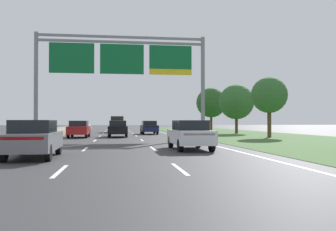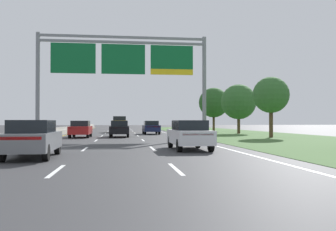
{
  "view_description": "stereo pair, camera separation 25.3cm",
  "coord_description": "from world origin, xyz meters",
  "px_view_note": "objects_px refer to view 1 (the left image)",
  "views": [
    {
      "loc": [
        -0.13,
        -1.21,
        1.52
      ],
      "look_at": [
        2.96,
        21.31,
        1.87
      ],
      "focal_mm": 39.76,
      "sensor_mm": 36.0,
      "label": 1
    },
    {
      "loc": [
        0.13,
        -1.24,
        1.52
      ],
      "look_at": [
        2.96,
        21.31,
        1.87
      ],
      "focal_mm": 39.76,
      "sensor_mm": 36.0,
      "label": 2
    }
  ],
  "objects_px": {
    "car_white_right_lane_sedan": "(190,134)",
    "roadside_tree_far": "(236,102)",
    "roadside_tree_mid": "(269,95)",
    "roadside_tree_distant": "(211,103)",
    "pickup_truck_gold": "(117,124)",
    "overhead_sign_gantry": "(122,64)",
    "car_grey_left_lane_sedan": "(34,138)",
    "car_black_centre_lane_sedan": "(118,128)",
    "car_navy_right_lane_sedan": "(149,127)",
    "car_red_left_lane_sedan": "(79,129)"
  },
  "relations": [
    {
      "from": "car_white_right_lane_sedan",
      "to": "roadside_tree_far",
      "type": "distance_m",
      "value": 26.59
    },
    {
      "from": "roadside_tree_mid",
      "to": "roadside_tree_distant",
      "type": "distance_m",
      "value": 21.67
    },
    {
      "from": "car_white_right_lane_sedan",
      "to": "pickup_truck_gold",
      "type": "bearing_deg",
      "value": 6.1
    },
    {
      "from": "roadside_tree_mid",
      "to": "roadside_tree_far",
      "type": "relative_size",
      "value": 0.94
    },
    {
      "from": "roadside_tree_mid",
      "to": "roadside_tree_far",
      "type": "distance_m",
      "value": 10.81
    },
    {
      "from": "roadside_tree_distant",
      "to": "overhead_sign_gantry",
      "type": "bearing_deg",
      "value": -122.38
    },
    {
      "from": "car_white_right_lane_sedan",
      "to": "roadside_tree_mid",
      "type": "xyz_separation_m",
      "value": [
        10.17,
        13.4,
        3.12
      ]
    },
    {
      "from": "car_grey_left_lane_sedan",
      "to": "roadside_tree_mid",
      "type": "height_order",
      "value": "roadside_tree_mid"
    },
    {
      "from": "car_grey_left_lane_sedan",
      "to": "car_white_right_lane_sedan",
      "type": "height_order",
      "value": "same"
    },
    {
      "from": "car_grey_left_lane_sedan",
      "to": "car_black_centre_lane_sedan",
      "type": "bearing_deg",
      "value": -11.16
    },
    {
      "from": "car_white_right_lane_sedan",
      "to": "car_black_centre_lane_sedan",
      "type": "distance_m",
      "value": 17.09
    },
    {
      "from": "roadside_tree_distant",
      "to": "car_black_centre_lane_sedan",
      "type": "bearing_deg",
      "value": -127.25
    },
    {
      "from": "car_grey_left_lane_sedan",
      "to": "car_navy_right_lane_sedan",
      "type": "xyz_separation_m",
      "value": [
        7.14,
        27.38,
        0.0
      ]
    },
    {
      "from": "roadside_tree_distant",
      "to": "car_red_left_lane_sedan",
      "type": "bearing_deg",
      "value": -132.61
    },
    {
      "from": "car_navy_right_lane_sedan",
      "to": "roadside_tree_far",
      "type": "xyz_separation_m",
      "value": [
        10.72,
        0.33,
        3.06
      ]
    },
    {
      "from": "car_navy_right_lane_sedan",
      "to": "car_black_centre_lane_sedan",
      "type": "distance_m",
      "value": 8.07
    },
    {
      "from": "pickup_truck_gold",
      "to": "roadside_tree_mid",
      "type": "height_order",
      "value": "roadside_tree_mid"
    },
    {
      "from": "car_white_right_lane_sedan",
      "to": "car_red_left_lane_sedan",
      "type": "height_order",
      "value": "same"
    },
    {
      "from": "car_grey_left_lane_sedan",
      "to": "roadside_tree_distant",
      "type": "distance_m",
      "value": 42.49
    },
    {
      "from": "roadside_tree_distant",
      "to": "car_navy_right_lane_sedan",
      "type": "bearing_deg",
      "value": -132.78
    },
    {
      "from": "car_white_right_lane_sedan",
      "to": "car_red_left_lane_sedan",
      "type": "xyz_separation_m",
      "value": [
        -7.39,
        15.94,
        0.0
      ]
    },
    {
      "from": "car_red_left_lane_sedan",
      "to": "car_black_centre_lane_sedan",
      "type": "relative_size",
      "value": 1.0
    },
    {
      "from": "car_navy_right_lane_sedan",
      "to": "car_grey_left_lane_sedan",
      "type": "bearing_deg",
      "value": 164.78
    },
    {
      "from": "car_black_centre_lane_sedan",
      "to": "roadside_tree_distant",
      "type": "bearing_deg",
      "value": -36.66
    },
    {
      "from": "car_white_right_lane_sedan",
      "to": "roadside_tree_far",
      "type": "relative_size",
      "value": 0.74
    },
    {
      "from": "car_red_left_lane_sedan",
      "to": "car_white_right_lane_sedan",
      "type": "bearing_deg",
      "value": -154.92
    },
    {
      "from": "pickup_truck_gold",
      "to": "car_black_centre_lane_sedan",
      "type": "distance_m",
      "value": 14.96
    },
    {
      "from": "car_navy_right_lane_sedan",
      "to": "roadside_tree_far",
      "type": "relative_size",
      "value": 0.73
    },
    {
      "from": "car_navy_right_lane_sedan",
      "to": "car_white_right_lane_sedan",
      "type": "relative_size",
      "value": 1.0
    },
    {
      "from": "overhead_sign_gantry",
      "to": "car_grey_left_lane_sedan",
      "type": "xyz_separation_m",
      "value": [
        -3.85,
        -17.05,
        -5.76
      ]
    },
    {
      "from": "car_grey_left_lane_sedan",
      "to": "roadside_tree_far",
      "type": "height_order",
      "value": "roadside_tree_far"
    },
    {
      "from": "roadside_tree_far",
      "to": "overhead_sign_gantry",
      "type": "bearing_deg",
      "value": -142.74
    },
    {
      "from": "car_white_right_lane_sedan",
      "to": "roadside_tree_far",
      "type": "height_order",
      "value": "roadside_tree_far"
    },
    {
      "from": "car_red_left_lane_sedan",
      "to": "overhead_sign_gantry",
      "type": "bearing_deg",
      "value": -120.97
    },
    {
      "from": "pickup_truck_gold",
      "to": "roadside_tree_far",
      "type": "bearing_deg",
      "value": -117.19
    },
    {
      "from": "car_navy_right_lane_sedan",
      "to": "car_black_centre_lane_sedan",
      "type": "relative_size",
      "value": 1.0
    },
    {
      "from": "car_navy_right_lane_sedan",
      "to": "car_red_left_lane_sedan",
      "type": "xyz_separation_m",
      "value": [
        -7.24,
        -7.94,
        0.0
      ]
    },
    {
      "from": "car_navy_right_lane_sedan",
      "to": "car_white_right_lane_sedan",
      "type": "height_order",
      "value": "same"
    },
    {
      "from": "car_grey_left_lane_sedan",
      "to": "car_red_left_lane_sedan",
      "type": "height_order",
      "value": "same"
    },
    {
      "from": "car_white_right_lane_sedan",
      "to": "car_red_left_lane_sedan",
      "type": "bearing_deg",
      "value": 24.02
    },
    {
      "from": "pickup_truck_gold",
      "to": "car_white_right_lane_sedan",
      "type": "relative_size",
      "value": 1.22
    },
    {
      "from": "car_red_left_lane_sedan",
      "to": "roadside_tree_distant",
      "type": "relative_size",
      "value": 0.67
    },
    {
      "from": "pickup_truck_gold",
      "to": "car_black_centre_lane_sedan",
      "type": "bearing_deg",
      "value": -179.69
    },
    {
      "from": "pickup_truck_gold",
      "to": "car_navy_right_lane_sedan",
      "type": "bearing_deg",
      "value": -154.4
    },
    {
      "from": "car_grey_left_lane_sedan",
      "to": "car_black_centre_lane_sedan",
      "type": "distance_m",
      "value": 20.47
    },
    {
      "from": "car_red_left_lane_sedan",
      "to": "roadside_tree_mid",
      "type": "xyz_separation_m",
      "value": [
        17.56,
        -2.54,
        3.12
      ]
    },
    {
      "from": "car_white_right_lane_sedan",
      "to": "car_black_centre_lane_sedan",
      "type": "bearing_deg",
      "value": 11.94
    },
    {
      "from": "car_navy_right_lane_sedan",
      "to": "roadside_tree_mid",
      "type": "distance_m",
      "value": 15.03
    },
    {
      "from": "car_navy_right_lane_sedan",
      "to": "car_black_centre_lane_sedan",
      "type": "xyz_separation_m",
      "value": [
        -3.64,
        -7.21,
        0.0
      ]
    },
    {
      "from": "car_grey_left_lane_sedan",
      "to": "car_navy_right_lane_sedan",
      "type": "relative_size",
      "value": 1.0
    }
  ]
}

